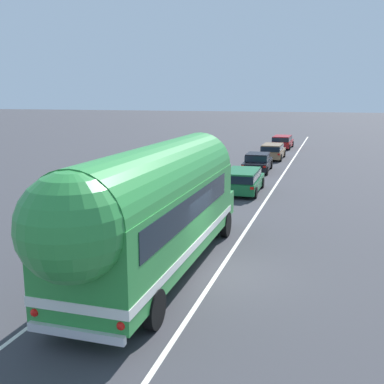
# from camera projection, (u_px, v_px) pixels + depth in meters

# --- Properties ---
(ground_plane) EXTENTS (300.00, 300.00, 0.00)m
(ground_plane) POSITION_uv_depth(u_px,v_px,m) (218.00, 273.00, 14.80)
(ground_plane) COLOR #38383D
(lane_markings) EXTENTS (3.74, 80.00, 0.01)m
(lane_markings) POSITION_uv_depth(u_px,v_px,m) (239.00, 195.00, 26.51)
(lane_markings) COLOR silver
(lane_markings) RESTS_ON ground
(painted_bus) EXTENTS (2.62, 12.41, 4.12)m
(painted_bus) POSITION_uv_depth(u_px,v_px,m) (153.00, 206.00, 13.97)
(painted_bus) COLOR #2D8C3D
(painted_bus) RESTS_ON ground
(car_lead) EXTENTS (2.10, 4.57, 1.37)m
(car_lead) POSITION_uv_depth(u_px,v_px,m) (243.00, 179.00, 26.89)
(car_lead) COLOR #196633
(car_lead) RESTS_ON ground
(car_second) EXTENTS (1.99, 4.62, 1.37)m
(car_second) POSITION_uv_depth(u_px,v_px,m) (258.00, 162.00, 34.50)
(car_second) COLOR black
(car_second) RESTS_ON ground
(car_third) EXTENTS (1.91, 4.56, 1.37)m
(car_third) POSITION_uv_depth(u_px,v_px,m) (273.00, 150.00, 41.07)
(car_third) COLOR olive
(car_third) RESTS_ON ground
(car_fourth) EXTENTS (2.07, 4.66, 1.37)m
(car_fourth) POSITION_uv_depth(u_px,v_px,m) (282.00, 141.00, 49.43)
(car_fourth) COLOR #A5191E
(car_fourth) RESTS_ON ground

